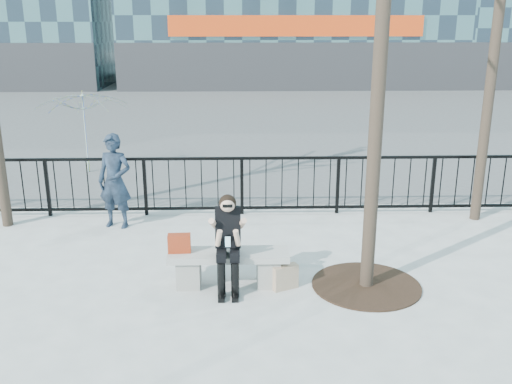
{
  "coord_description": "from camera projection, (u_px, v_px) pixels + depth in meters",
  "views": [
    {
      "loc": [
        0.17,
        -7.22,
        3.54
      ],
      "look_at": [
        0.4,
        0.8,
        1.1
      ],
      "focal_mm": 40.0,
      "sensor_mm": 36.0,
      "label": 1
    }
  ],
  "objects": [
    {
      "name": "ground",
      "position": [
        229.0,
        284.0,
        7.93
      ],
      "size": [
        120.0,
        120.0,
        0.0
      ],
      "primitive_type": "plane",
      "color": "#969691",
      "rests_on": "ground"
    },
    {
      "name": "street_surface",
      "position": [
        235.0,
        113.0,
        22.27
      ],
      "size": [
        60.0,
        23.0,
        0.01
      ],
      "primitive_type": "cube",
      "color": "#474747",
      "rests_on": "ground"
    },
    {
      "name": "railing",
      "position": [
        231.0,
        186.0,
        10.64
      ],
      "size": [
        14.0,
        0.06,
        1.1
      ],
      "color": "black",
      "rests_on": "ground"
    },
    {
      "name": "tree_grate",
      "position": [
        366.0,
        285.0,
        7.88
      ],
      "size": [
        1.5,
        1.5,
        0.02
      ],
      "primitive_type": "cylinder",
      "color": "black",
      "rests_on": "ground"
    },
    {
      "name": "bench_main",
      "position": [
        229.0,
        265.0,
        7.84
      ],
      "size": [
        1.65,
        0.46,
        0.49
      ],
      "color": "gray",
      "rests_on": "ground"
    },
    {
      "name": "seated_woman",
      "position": [
        228.0,
        244.0,
        7.58
      ],
      "size": [
        0.5,
        0.64,
        1.34
      ],
      "color": "black",
      "rests_on": "ground"
    },
    {
      "name": "handbag",
      "position": [
        179.0,
        243.0,
        7.75
      ],
      "size": [
        0.32,
        0.16,
        0.25
      ],
      "primitive_type": "cube",
      "rotation": [
        0.0,
        0.0,
        0.05
      ],
      "color": "maroon",
      "rests_on": "bench_main"
    },
    {
      "name": "shopping_bag",
      "position": [
        285.0,
        277.0,
        7.77
      ],
      "size": [
        0.38,
        0.27,
        0.34
      ],
      "primitive_type": "cube",
      "rotation": [
        0.0,
        0.0,
        0.44
      ],
      "color": "tan",
      "rests_on": "ground"
    },
    {
      "name": "standing_man",
      "position": [
        115.0,
        181.0,
        9.91
      ],
      "size": [
        0.69,
        0.54,
        1.67
      ],
      "primitive_type": "imported",
      "rotation": [
        0.0,
        0.0,
        -0.25
      ],
      "color": "black",
      "rests_on": "ground"
    },
    {
      "name": "vendor_umbrella",
      "position": [
        84.0,
        132.0,
        13.41
      ],
      "size": [
        2.76,
        2.78,
        1.96
      ],
      "primitive_type": "imported",
      "rotation": [
        0.0,
        0.0,
        -0.35
      ],
      "color": "#C8D62F",
      "rests_on": "ground"
    }
  ]
}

